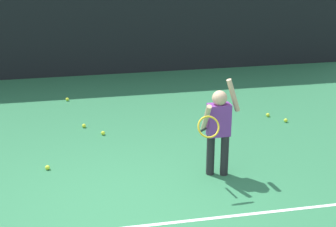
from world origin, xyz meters
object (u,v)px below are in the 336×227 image
object	(u,v)px
tennis_ball_6	(103,133)
tennis_ball_4	(268,115)
tennis_player	(218,126)
tennis_ball_3	(67,99)
tennis_ball_2	(84,126)
tennis_ball_1	(286,120)
tennis_ball_5	(48,168)

from	to	relation	value
tennis_ball_6	tennis_ball_4	bearing A→B (deg)	5.10
tennis_player	tennis_ball_3	xyz separation A→B (m)	(-1.96, 3.54, -0.69)
tennis_player	tennis_ball_6	xyz separation A→B (m)	(-1.42, 1.71, -0.69)
tennis_ball_2	tennis_ball_4	xyz separation A→B (m)	(3.24, -0.12, 0.00)
tennis_player	tennis_ball_4	xyz separation A→B (m)	(1.53, 1.97, -0.69)
tennis_ball_4	tennis_ball_1	bearing A→B (deg)	-57.20
tennis_ball_5	tennis_player	bearing A→B (deg)	-15.02
tennis_ball_3	tennis_ball_5	xyz separation A→B (m)	(-0.32, -2.93, 0.00)
tennis_ball_4	tennis_ball_5	world-z (taller)	same
tennis_player	tennis_ball_5	bearing A→B (deg)	163.06
tennis_player	tennis_ball_4	world-z (taller)	tennis_player
tennis_ball_1	tennis_ball_2	xyz separation A→B (m)	(-3.44, 0.43, 0.00)
tennis_ball_1	tennis_ball_6	size ratio (longest dim) A/B	1.00
tennis_ball_5	tennis_ball_2	bearing A→B (deg)	68.97
tennis_ball_1	tennis_ball_4	size ratio (longest dim) A/B	1.00
tennis_ball_1	tennis_ball_6	distance (m)	3.15
tennis_ball_2	tennis_ball_4	bearing A→B (deg)	-2.11
tennis_ball_2	tennis_ball_6	size ratio (longest dim) A/B	1.00
tennis_ball_1	tennis_ball_4	xyz separation A→B (m)	(-0.20, 0.31, 0.00)
tennis_ball_3	tennis_ball_6	bearing A→B (deg)	-73.43
tennis_ball_5	tennis_ball_6	world-z (taller)	same
tennis_player	tennis_ball_2	bearing A→B (deg)	127.27
tennis_ball_2	tennis_ball_3	xyz separation A→B (m)	(-0.25, 1.45, 0.00)
tennis_ball_2	tennis_ball_4	distance (m)	3.24
tennis_player	tennis_ball_6	world-z (taller)	tennis_player
tennis_player	tennis_ball_5	distance (m)	2.46
tennis_player	tennis_ball_1	size ratio (longest dim) A/B	20.46
tennis_ball_2	tennis_ball_6	distance (m)	0.48
tennis_ball_3	tennis_ball_2	bearing A→B (deg)	-80.04
tennis_ball_1	tennis_ball_4	bearing A→B (deg)	122.80
tennis_ball_6	tennis_ball_2	bearing A→B (deg)	127.26
tennis_ball_3	tennis_ball_5	bearing A→B (deg)	-96.13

